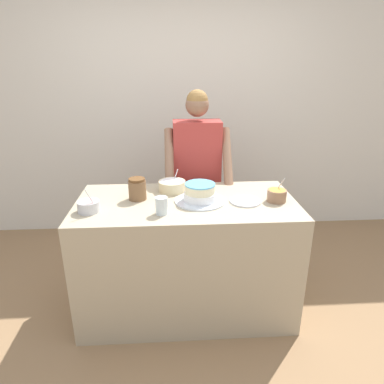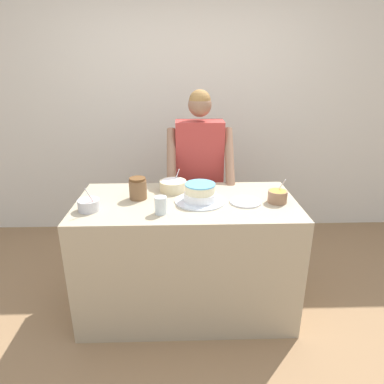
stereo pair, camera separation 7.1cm
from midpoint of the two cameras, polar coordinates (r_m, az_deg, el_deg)
The scene contains 11 objects.
ground_plane at distance 2.56m, azimuth -1.25°, elevation -23.55°, with size 14.00×14.00×0.00m, color #93704C.
wall_back at distance 3.69m, azimuth -2.67°, elevation 13.10°, with size 10.00×0.05×2.60m.
counter at distance 2.59m, azimuth -1.70°, elevation -10.55°, with size 1.54×0.77×0.88m.
person_baker at distance 2.95m, azimuth 0.13°, elevation 4.22°, with size 0.54×0.45×1.59m.
cake at distance 2.36m, azimuth 0.47°, elevation -0.29°, with size 0.35×0.35×0.13m.
frosting_bowl_orange at distance 2.43m, azimuth 13.13°, elevation -0.50°, with size 0.13×0.13×0.16m.
frosting_bowl_pink at distance 2.32m, azimuth -17.71°, elevation -2.20°, with size 0.14×0.14×0.18m.
frosting_bowl_white at distance 2.57m, azimuth -4.14°, elevation 1.08°, with size 0.20×0.20×0.15m.
drinking_glass at distance 2.18m, azimuth -6.03°, elevation -2.28°, with size 0.08×0.08×0.11m.
ceramic_plate at distance 2.39m, azimuth 8.02°, elevation -1.51°, with size 0.22×0.22×0.01m.
stoneware_jar at distance 2.43m, azimuth -9.93°, elevation 0.48°, with size 0.12×0.12×0.15m.
Camera 1 is at (-0.10, -1.83, 1.79)m, focal length 32.00 mm.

